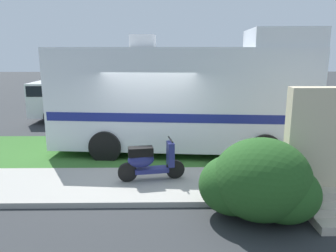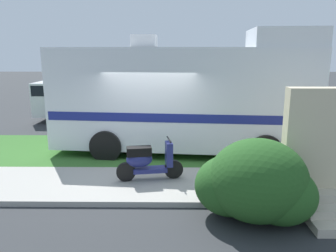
% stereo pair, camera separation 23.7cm
% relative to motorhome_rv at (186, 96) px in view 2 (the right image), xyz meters
% --- Properties ---
extents(ground_plane, '(80.00, 80.00, 0.00)m').
position_rel_motorhome_rv_xyz_m(ground_plane, '(-1.03, -1.53, -1.73)').
color(ground_plane, '#2D3033').
extents(sidewalk, '(24.00, 2.00, 0.12)m').
position_rel_motorhome_rv_xyz_m(sidewalk, '(-1.03, -2.73, -1.67)').
color(sidewalk, '#9E9B93').
rests_on(sidewalk, ground).
extents(grass_strip, '(24.00, 3.40, 0.08)m').
position_rel_motorhome_rv_xyz_m(grass_strip, '(-1.03, -0.03, -1.69)').
color(grass_strip, '#336628').
rests_on(grass_strip, ground).
extents(motorhome_rv, '(7.61, 3.03, 3.64)m').
position_rel_motorhome_rv_xyz_m(motorhome_rv, '(0.00, 0.00, 0.00)').
color(motorhome_rv, silver).
rests_on(motorhome_rv, ground).
extents(scooter, '(1.55, 0.56, 0.97)m').
position_rel_motorhome_rv_xyz_m(scooter, '(-0.97, -2.56, -1.15)').
color(scooter, black).
rests_on(scooter, ground).
extents(bicycle, '(1.74, 0.52, 0.88)m').
position_rel_motorhome_rv_xyz_m(bicycle, '(1.68, -3.07, -1.24)').
color(bicycle, black).
rests_on(bicycle, ground).
extents(pickup_truck_near, '(5.83, 2.22, 1.72)m').
position_rel_motorhome_rv_xyz_m(pickup_truck_near, '(-4.00, 4.64, -0.81)').
color(pickup_truck_near, silver).
rests_on(pickup_truck_near, ground).
extents(bush_by_porch, '(2.13, 1.60, 1.51)m').
position_rel_motorhome_rv_xyz_m(bush_by_porch, '(1.10, -4.21, -1.02)').
color(bush_by_porch, '#23511E').
rests_on(bush_by_porch, ground).
extents(bottle_green, '(0.07, 0.07, 0.22)m').
position_rel_motorhome_rv_xyz_m(bottle_green, '(2.92, -3.13, -1.52)').
color(bottle_green, navy).
rests_on(bottle_green, ground).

